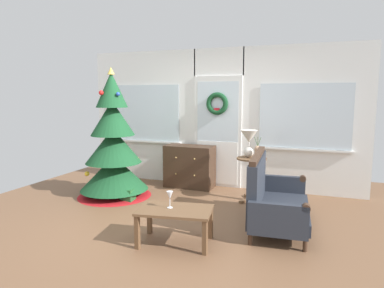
{
  "coord_description": "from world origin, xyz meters",
  "views": [
    {
      "loc": [
        1.78,
        -4.08,
        1.7
      ],
      "look_at": [
        0.05,
        0.55,
        1.0
      ],
      "focal_mm": 32.25,
      "sensor_mm": 36.0,
      "label": 1
    }
  ],
  "objects_px": {
    "flower_vase": "(257,151)",
    "wine_glass": "(170,196)",
    "coffee_table": "(175,214)",
    "side_table": "(251,170)",
    "dresser_cabinet": "(190,166)",
    "gift_box": "(128,195)",
    "christmas_tree": "(113,151)",
    "settee_sofa": "(272,198)",
    "table_lamp": "(249,140)"
  },
  "relations": [
    {
      "from": "flower_vase",
      "to": "wine_glass",
      "type": "bearing_deg",
      "value": -109.91
    },
    {
      "from": "coffee_table",
      "to": "side_table",
      "type": "bearing_deg",
      "value": 75.42
    },
    {
      "from": "side_table",
      "to": "coffee_table",
      "type": "xyz_separation_m",
      "value": [
        -0.5,
        -1.94,
        -0.15
      ]
    },
    {
      "from": "dresser_cabinet",
      "to": "gift_box",
      "type": "bearing_deg",
      "value": -117.97
    },
    {
      "from": "christmas_tree",
      "to": "settee_sofa",
      "type": "relative_size",
      "value": 1.43
    },
    {
      "from": "settee_sofa",
      "to": "wine_glass",
      "type": "relative_size",
      "value": 7.72
    },
    {
      "from": "side_table",
      "to": "settee_sofa",
      "type": "bearing_deg",
      "value": -65.32
    },
    {
      "from": "settee_sofa",
      "to": "flower_vase",
      "type": "distance_m",
      "value": 1.1
    },
    {
      "from": "side_table",
      "to": "wine_glass",
      "type": "xyz_separation_m",
      "value": [
        -0.58,
        -1.92,
        0.05
      ]
    },
    {
      "from": "flower_vase",
      "to": "gift_box",
      "type": "bearing_deg",
      "value": -161.28
    },
    {
      "from": "gift_box",
      "to": "dresser_cabinet",
      "type": "bearing_deg",
      "value": 62.03
    },
    {
      "from": "flower_vase",
      "to": "gift_box",
      "type": "distance_m",
      "value": 2.19
    },
    {
      "from": "side_table",
      "to": "wine_glass",
      "type": "distance_m",
      "value": 2.01
    },
    {
      "from": "table_lamp",
      "to": "coffee_table",
      "type": "relative_size",
      "value": 0.48
    },
    {
      "from": "dresser_cabinet",
      "to": "flower_vase",
      "type": "relative_size",
      "value": 2.59
    },
    {
      "from": "dresser_cabinet",
      "to": "coffee_table",
      "type": "bearing_deg",
      "value": -72.92
    },
    {
      "from": "table_lamp",
      "to": "coffee_table",
      "type": "height_order",
      "value": "table_lamp"
    },
    {
      "from": "settee_sofa",
      "to": "gift_box",
      "type": "height_order",
      "value": "settee_sofa"
    },
    {
      "from": "table_lamp",
      "to": "coffee_table",
      "type": "bearing_deg",
      "value": -102.65
    },
    {
      "from": "side_table",
      "to": "gift_box",
      "type": "relative_size",
      "value": 3.51
    },
    {
      "from": "settee_sofa",
      "to": "coffee_table",
      "type": "xyz_separation_m",
      "value": [
        -0.96,
        -0.94,
        -0.02
      ]
    },
    {
      "from": "dresser_cabinet",
      "to": "flower_vase",
      "type": "bearing_deg",
      "value": -20.81
    },
    {
      "from": "side_table",
      "to": "wine_glass",
      "type": "relative_size",
      "value": 3.63
    },
    {
      "from": "christmas_tree",
      "to": "coffee_table",
      "type": "height_order",
      "value": "christmas_tree"
    },
    {
      "from": "coffee_table",
      "to": "christmas_tree",
      "type": "bearing_deg",
      "value": 140.95
    },
    {
      "from": "table_lamp",
      "to": "wine_glass",
      "type": "bearing_deg",
      "value": -104.7
    },
    {
      "from": "christmas_tree",
      "to": "side_table",
      "type": "height_order",
      "value": "christmas_tree"
    },
    {
      "from": "settee_sofa",
      "to": "wine_glass",
      "type": "bearing_deg",
      "value": -138.07
    },
    {
      "from": "christmas_tree",
      "to": "wine_glass",
      "type": "height_order",
      "value": "christmas_tree"
    },
    {
      "from": "settee_sofa",
      "to": "side_table",
      "type": "distance_m",
      "value": 1.1
    },
    {
      "from": "side_table",
      "to": "coffee_table",
      "type": "distance_m",
      "value": 2.01
    },
    {
      "from": "dresser_cabinet",
      "to": "gift_box",
      "type": "relative_size",
      "value": 4.5
    },
    {
      "from": "flower_vase",
      "to": "gift_box",
      "type": "height_order",
      "value": "flower_vase"
    },
    {
      "from": "table_lamp",
      "to": "flower_vase",
      "type": "relative_size",
      "value": 1.26
    },
    {
      "from": "flower_vase",
      "to": "wine_glass",
      "type": "xyz_separation_m",
      "value": [
        -0.68,
        -1.86,
        -0.27
      ]
    },
    {
      "from": "dresser_cabinet",
      "to": "coffee_table",
      "type": "distance_m",
      "value": 2.5
    },
    {
      "from": "side_table",
      "to": "christmas_tree",
      "type": "bearing_deg",
      "value": -166.42
    },
    {
      "from": "dresser_cabinet",
      "to": "table_lamp",
      "type": "height_order",
      "value": "table_lamp"
    },
    {
      "from": "settee_sofa",
      "to": "table_lamp",
      "type": "height_order",
      "value": "table_lamp"
    },
    {
      "from": "dresser_cabinet",
      "to": "wine_glass",
      "type": "height_order",
      "value": "dresser_cabinet"
    },
    {
      "from": "flower_vase",
      "to": "dresser_cabinet",
      "type": "bearing_deg",
      "value": 159.19
    },
    {
      "from": "table_lamp",
      "to": "christmas_tree",
      "type": "bearing_deg",
      "value": -165.06
    },
    {
      "from": "dresser_cabinet",
      "to": "table_lamp",
      "type": "bearing_deg",
      "value": -19.13
    },
    {
      "from": "coffee_table",
      "to": "wine_glass",
      "type": "relative_size",
      "value": 4.69
    },
    {
      "from": "flower_vase",
      "to": "gift_box",
      "type": "xyz_separation_m",
      "value": [
        -1.96,
        -0.66,
        -0.72
      ]
    },
    {
      "from": "table_lamp",
      "to": "wine_glass",
      "type": "distance_m",
      "value": 2.08
    },
    {
      "from": "christmas_tree",
      "to": "coffee_table",
      "type": "bearing_deg",
      "value": -39.05
    },
    {
      "from": "coffee_table",
      "to": "wine_glass",
      "type": "xyz_separation_m",
      "value": [
        -0.07,
        0.01,
        0.2
      ]
    },
    {
      "from": "christmas_tree",
      "to": "flower_vase",
      "type": "relative_size",
      "value": 6.16
    },
    {
      "from": "christmas_tree",
      "to": "dresser_cabinet",
      "type": "distance_m",
      "value": 1.45
    }
  ]
}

